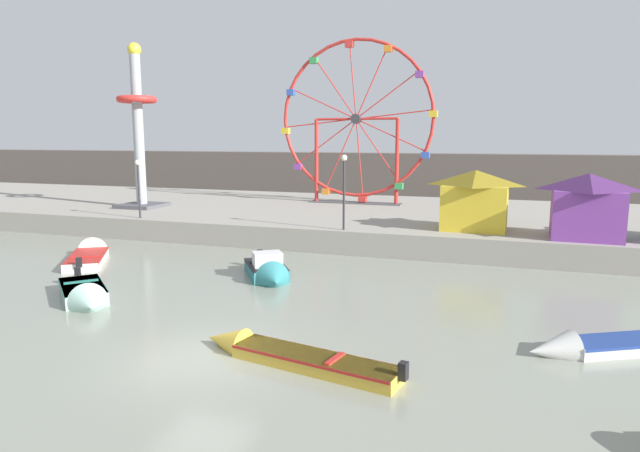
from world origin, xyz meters
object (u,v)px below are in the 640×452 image
(promenade_lamp_near, at_px, (344,181))
(promenade_lamp_far, at_px, (138,180))
(motorboat_seafoam, at_px, (85,296))
(carnival_booth_yellow_awning, at_px, (475,199))
(motorboat_mustard_yellow, at_px, (282,354))
(ferris_wheel_red_frame, at_px, (356,122))
(motorboat_pale_grey, at_px, (611,345))
(motorboat_white_red_stripe, at_px, (90,254))
(motorboat_teal_painted, at_px, (269,271))
(drop_tower_steel_tower, at_px, (138,131))
(carnival_booth_purple_stall, at_px, (587,205))

(promenade_lamp_near, height_order, promenade_lamp_far, promenade_lamp_near)
(motorboat_seafoam, relative_size, carnival_booth_yellow_awning, 1.10)
(motorboat_mustard_yellow, xyz_separation_m, promenade_lamp_near, (-2.44, 14.07, 3.59))
(ferris_wheel_red_frame, distance_m, promenade_lamp_near, 12.33)
(motorboat_pale_grey, bearing_deg, motorboat_seafoam, -25.76)
(ferris_wheel_red_frame, relative_size, carnival_booth_yellow_awning, 3.24)
(motorboat_white_red_stripe, relative_size, carnival_booth_yellow_awning, 1.40)
(motorboat_white_red_stripe, relative_size, motorboat_seafoam, 1.27)
(motorboat_pale_grey, height_order, motorboat_white_red_stripe, motorboat_white_red_stripe)
(motorboat_white_red_stripe, bearing_deg, promenade_lamp_near, -98.41)
(motorboat_mustard_yellow, relative_size, motorboat_teal_painted, 1.55)
(drop_tower_steel_tower, height_order, carnival_booth_yellow_awning, drop_tower_steel_tower)
(drop_tower_steel_tower, relative_size, carnival_booth_yellow_awning, 3.04)
(motorboat_white_red_stripe, xyz_separation_m, drop_tower_steel_tower, (-4.28, 9.96, 6.26))
(motorboat_white_red_stripe, relative_size, promenade_lamp_far, 1.46)
(drop_tower_steel_tower, distance_m, carnival_booth_purple_stall, 27.92)
(motorboat_mustard_yellow, relative_size, carnival_booth_purple_stall, 1.78)
(drop_tower_steel_tower, bearing_deg, motorboat_mustard_yellow, -45.43)
(motorboat_mustard_yellow, distance_m, motorboat_seafoam, 9.30)
(motorboat_mustard_yellow, xyz_separation_m, ferris_wheel_red_frame, (-5.00, 25.66, 6.93))
(promenade_lamp_far, bearing_deg, motorboat_teal_painted, -29.53)
(motorboat_pale_grey, xyz_separation_m, ferris_wheel_red_frame, (-13.55, 22.04, 6.94))
(motorboat_white_red_stripe, relative_size, promenade_lamp_near, 1.30)
(motorboat_pale_grey, relative_size, carnival_booth_yellow_awning, 1.61)
(motorboat_seafoam, relative_size, promenade_lamp_near, 1.02)
(motorboat_pale_grey, relative_size, promenade_lamp_near, 1.50)
(ferris_wheel_red_frame, bearing_deg, carnival_booth_purple_stall, -35.96)
(drop_tower_steel_tower, bearing_deg, promenade_lamp_near, -16.00)
(ferris_wheel_red_frame, distance_m, drop_tower_steel_tower, 15.11)
(motorboat_pale_grey, distance_m, motorboat_white_red_stripe, 23.19)
(promenade_lamp_far, bearing_deg, drop_tower_steel_tower, 125.62)
(ferris_wheel_red_frame, distance_m, carnival_booth_purple_stall, 17.98)
(motorboat_mustard_yellow, height_order, motorboat_teal_painted, motorboat_teal_painted)
(motorboat_teal_painted, distance_m, drop_tower_steel_tower, 19.04)
(motorboat_pale_grey, xyz_separation_m, drop_tower_steel_tower, (-26.91, 15.01, 6.29))
(motorboat_mustard_yellow, height_order, drop_tower_steel_tower, drop_tower_steel_tower)
(promenade_lamp_near, bearing_deg, motorboat_pale_grey, -43.52)
(carnival_booth_yellow_awning, bearing_deg, drop_tower_steel_tower, 175.60)
(motorboat_mustard_yellow, bearing_deg, ferris_wheel_red_frame, -67.97)
(motorboat_teal_painted, xyz_separation_m, carnival_booth_yellow_awning, (7.89, 8.47, 2.52))
(motorboat_teal_painted, xyz_separation_m, promenade_lamp_near, (1.48, 6.23, 3.45))
(motorboat_teal_painted, bearing_deg, promenade_lamp_near, 132.28)
(motorboat_seafoam, distance_m, carnival_booth_purple_stall, 22.31)
(carnival_booth_yellow_awning, distance_m, promenade_lamp_near, 6.85)
(carnival_booth_yellow_awning, bearing_deg, ferris_wheel_red_frame, 135.34)
(ferris_wheel_red_frame, bearing_deg, motorboat_mustard_yellow, -78.98)
(ferris_wheel_red_frame, bearing_deg, motorboat_pale_grey, -58.41)
(motorboat_white_red_stripe, distance_m, promenade_lamp_near, 13.31)
(motorboat_white_red_stripe, xyz_separation_m, promenade_lamp_far, (-1.12, 5.55, 3.33))
(carnival_booth_purple_stall, bearing_deg, drop_tower_steel_tower, 174.89)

